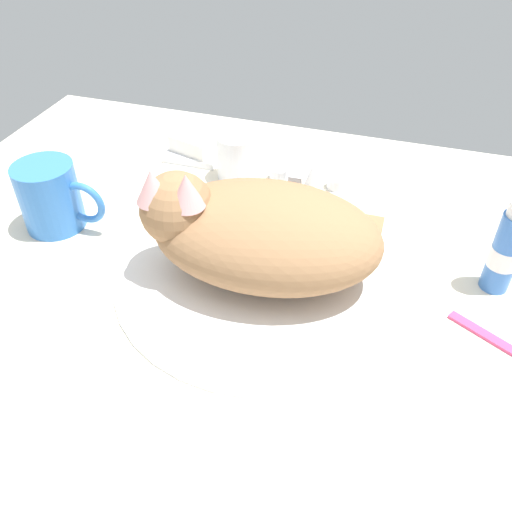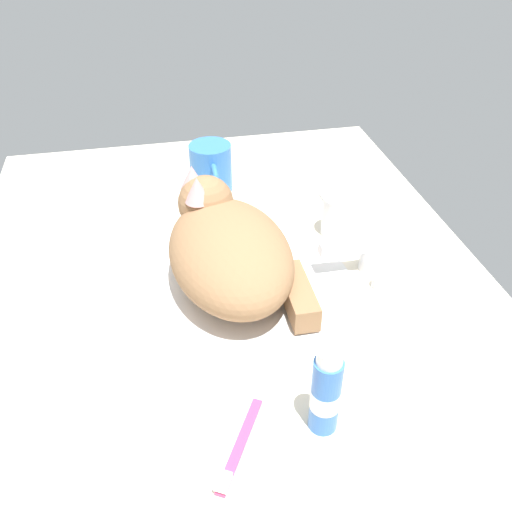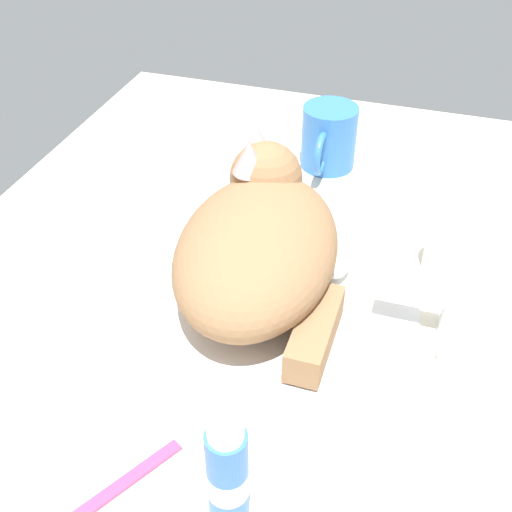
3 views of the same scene
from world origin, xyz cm
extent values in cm
cube|color=silver|center=(0.00, 0.00, -1.50)|extent=(110.00, 82.50, 3.00)
cylinder|color=white|center=(0.00, 0.00, 0.39)|extent=(37.96, 37.96, 0.78)
cylinder|color=silver|center=(0.00, 22.69, 2.02)|extent=(3.60, 3.60, 4.04)
cube|color=silver|center=(0.00, 18.34, 5.04)|extent=(2.00, 8.70, 2.00)
cylinder|color=silver|center=(-4.65, 22.69, 0.90)|extent=(2.80, 2.80, 1.80)
cylinder|color=silver|center=(4.65, 22.69, 0.90)|extent=(2.80, 2.80, 1.80)
ellipsoid|color=#936B47|center=(0.00, 0.00, 6.31)|extent=(29.11, 19.96, 11.07)
sphere|color=#936B47|center=(-10.32, -2.12, 9.36)|extent=(9.62, 9.62, 8.98)
ellipsoid|color=white|center=(-8.53, -1.99, 7.70)|extent=(6.19, 5.36, 4.94)
cone|color=#DB9E9E|center=(-8.18, -3.54, 13.17)|extent=(4.33, 4.33, 4.04)
cone|color=#DB9E9E|center=(-12.21, -3.84, 13.17)|extent=(4.33, 4.33, 4.04)
cube|color=#936B47|center=(7.04, 8.62, 2.66)|extent=(12.12, 3.83, 3.76)
ellipsoid|color=white|center=(-5.50, 8.13, 2.47)|extent=(5.85, 4.01, 3.38)
cylinder|color=#3372C6|center=(-31.29, 1.37, 4.75)|extent=(8.20, 8.20, 9.51)
torus|color=#3372C6|center=(-25.99, 1.37, 4.75)|extent=(6.32, 1.00, 6.32)
cylinder|color=white|center=(-11.00, 21.04, 3.65)|extent=(6.16, 6.16, 7.30)
cube|color=white|center=(-20.04, 24.98, 0.60)|extent=(9.00, 6.40, 1.20)
cube|color=white|center=(-20.04, 24.98, 2.54)|extent=(8.18, 6.13, 2.68)
cylinder|color=#3870C6|center=(27.51, 6.26, 5.31)|extent=(3.41, 3.41, 10.63)
cylinder|color=white|center=(27.51, 6.26, 4.78)|extent=(3.48, 3.48, 2.66)
cube|color=#D83F72|center=(28.35, -3.76, 0.40)|extent=(12.03, 7.55, 0.80)
camera|label=1|loc=(13.97, -48.88, 45.32)|focal=37.60mm
camera|label=2|loc=(66.15, -9.75, 54.90)|focal=38.91mm
camera|label=3|loc=(55.15, 17.42, 51.59)|focal=45.84mm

